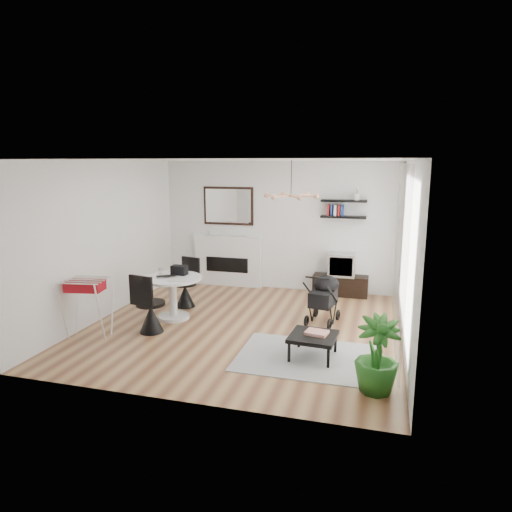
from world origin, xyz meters
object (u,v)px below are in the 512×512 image
(tv_console, at_px, (340,285))
(coffee_table, at_px, (313,337))
(crt_tv, at_px, (342,264))
(drying_rack, at_px, (88,306))
(fireplace, at_px, (228,255))
(dining_table, at_px, (173,291))
(stroller, at_px, (324,300))
(potted_plant, at_px, (377,355))

(tv_console, bearing_deg, coffee_table, -91.50)
(crt_tv, bearing_deg, drying_rack, -136.67)
(fireplace, distance_m, dining_table, 2.36)
(crt_tv, xyz_separation_m, stroller, (-0.14, -1.69, -0.26))
(dining_table, bearing_deg, stroller, 11.69)
(potted_plant, bearing_deg, drying_rack, 171.97)
(fireplace, height_order, stroller, fireplace)
(tv_console, distance_m, dining_table, 3.48)
(drying_rack, bearing_deg, fireplace, 63.42)
(tv_console, xyz_separation_m, coffee_table, (-0.08, -3.21, 0.09))
(tv_console, bearing_deg, potted_plant, -78.95)
(tv_console, xyz_separation_m, stroller, (-0.13, -1.70, 0.17))
(fireplace, relative_size, drying_rack, 2.31)
(crt_tv, bearing_deg, dining_table, -140.37)
(drying_rack, xyz_separation_m, stroller, (3.41, 1.66, -0.11))
(fireplace, relative_size, tv_console, 1.96)
(fireplace, distance_m, stroller, 2.98)
(tv_console, xyz_separation_m, dining_table, (-2.66, -2.22, 0.28))
(drying_rack, bearing_deg, crt_tv, 33.97)
(tv_console, relative_size, drying_rack, 1.18)
(dining_table, xyz_separation_m, drying_rack, (-0.88, -1.14, 0.00))
(crt_tv, relative_size, potted_plant, 0.57)
(fireplace, height_order, dining_table, fireplace)
(tv_console, distance_m, stroller, 1.71)
(stroller, distance_m, potted_plant, 2.45)
(dining_table, distance_m, potted_plant, 3.86)
(coffee_table, bearing_deg, crt_tv, 88.23)
(tv_console, relative_size, coffee_table, 1.65)
(stroller, xyz_separation_m, coffee_table, (0.04, -1.51, -0.08))
(crt_tv, relative_size, coffee_table, 0.79)
(dining_table, bearing_deg, potted_plant, -26.92)
(dining_table, height_order, coffee_table, dining_table)
(fireplace, height_order, potted_plant, fireplace)
(fireplace, bearing_deg, drying_rack, -107.22)
(coffee_table, bearing_deg, tv_console, 88.50)
(tv_console, distance_m, coffee_table, 3.21)
(stroller, distance_m, coffee_table, 1.51)
(dining_table, relative_size, coffee_table, 1.51)
(fireplace, xyz_separation_m, crt_tv, (2.48, -0.13, -0.04))
(drying_rack, distance_m, potted_plant, 4.36)
(coffee_table, relative_size, potted_plant, 0.73)
(coffee_table, bearing_deg, drying_rack, -177.46)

